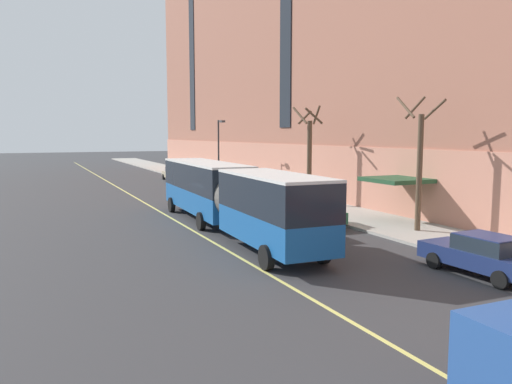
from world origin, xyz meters
TOP-DOWN VIEW (x-y plane):
  - ground_plane at (0.00, 0.00)m, footprint 260.00×260.00m
  - sidewalk at (9.17, 3.00)m, footprint 4.99×160.00m
  - city_bus at (0.09, -1.39)m, footprint 3.37×19.34m
  - parked_car_green_0 at (5.37, -1.81)m, footprint 1.99×4.26m
  - parked_car_champagne_1 at (5.57, 29.60)m, footprint 2.10×4.37m
  - parked_car_green_2 at (5.41, 11.94)m, footprint 2.09×4.32m
  - parked_car_navy_3 at (5.63, -13.36)m, footprint 2.09×4.84m
  - parked_car_navy_4 at (5.35, 21.82)m, footprint 2.06×4.53m
  - parked_car_darkgray_5 at (5.55, 5.21)m, footprint 1.94×4.45m
  - street_tree_mid_block at (9.13, -6.04)m, footprint 2.17×2.11m
  - street_tree_far_uptown at (9.11, 5.25)m, footprint 1.68×1.82m
  - street_lamp at (7.28, 19.09)m, footprint 0.36×1.48m
  - fire_hydrant at (7.18, 14.76)m, footprint 0.42×0.24m
  - lane_centerline at (-1.61, 3.00)m, footprint 0.16×140.00m

SIDE VIEW (x-z plane):
  - ground_plane at x=0.00m, z-range 0.00..0.00m
  - lane_centerline at x=-1.61m, z-range 0.00..0.01m
  - sidewalk at x=9.17m, z-range 0.00..0.15m
  - fire_hydrant at x=7.18m, z-range 0.13..0.85m
  - parked_car_green_0 at x=5.37m, z-range 0.00..1.56m
  - parked_car_darkgray_5 at x=5.55m, z-range 0.00..1.56m
  - parked_car_champagne_1 at x=5.57m, z-range 0.00..1.56m
  - parked_car_navy_4 at x=5.35m, z-range 0.00..1.56m
  - parked_car_green_2 at x=5.41m, z-range 0.00..1.56m
  - parked_car_navy_3 at x=5.63m, z-range 0.00..1.56m
  - city_bus at x=0.09m, z-range 0.29..3.87m
  - street_tree_mid_block at x=9.13m, z-range 0.19..7.34m
  - street_tree_far_uptown at x=9.11m, z-range 0.24..7.43m
  - street_lamp at x=7.28m, z-range 0.91..7.40m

